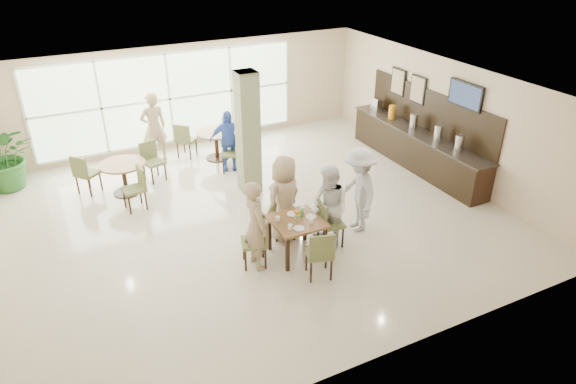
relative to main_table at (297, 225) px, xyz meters
name	(u,v)px	position (x,y,z in m)	size (l,w,h in m)	color
ground	(255,216)	(-0.14, 1.67, -0.65)	(10.00, 10.00, 0.00)	beige
room_shell	(252,142)	(-0.14, 1.67, 1.05)	(10.00, 10.00, 10.00)	white
window_bank	(170,99)	(-0.64, 6.13, 0.75)	(7.00, 0.04, 7.00)	silver
column	(248,133)	(0.26, 2.87, 0.75)	(0.45, 0.45, 2.80)	#6D7B55
main_table	(297,225)	(0.00, 0.00, 0.00)	(0.90, 0.90, 0.75)	brown
round_table_left	(123,171)	(-2.38, 3.98, -0.09)	(1.03, 1.03, 0.75)	brown
round_table_right	(216,139)	(0.17, 4.91, -0.09)	(1.02, 1.02, 0.75)	brown
chairs_main_table	(297,233)	(0.01, 0.01, -0.18)	(2.10, 1.98, 0.95)	#596537
chairs_table_left	(125,174)	(-2.36, 3.96, -0.18)	(2.11, 1.84, 0.95)	#596537
chairs_table_right	(217,141)	(0.19, 4.91, -0.18)	(1.95, 1.99, 0.95)	#596537
tabletop_clutter	(298,218)	(0.01, -0.01, 0.16)	(0.76, 0.71, 0.21)	white
buffet_counter	(417,146)	(4.55, 2.18, -0.10)	(0.64, 4.70, 1.95)	black
wall_tv	(465,95)	(4.79, 1.07, 1.50)	(0.06, 1.00, 0.58)	black
framed_art_a	(418,90)	(4.80, 2.67, 1.20)	(0.05, 0.55, 0.70)	black
framed_art_b	(398,82)	(4.80, 3.47, 1.20)	(0.05, 0.55, 0.70)	black
potted_plant	(6,157)	(-4.71, 5.47, 0.14)	(1.42, 1.42, 1.58)	#2D6B2B
teen_left	(256,225)	(-0.80, 0.03, 0.20)	(0.62, 0.41, 1.71)	tan
teen_far	(284,198)	(0.08, 0.68, 0.21)	(0.84, 0.46, 1.72)	tan
teen_right	(329,208)	(0.71, 0.03, 0.17)	(0.80, 0.62, 1.65)	white
teen_standing	(359,190)	(1.53, 0.29, 0.24)	(1.15, 0.66, 1.77)	#B8B9BB
adult_a	(228,141)	(0.22, 4.15, 0.12)	(0.90, 0.51, 1.54)	#4163C4
adult_b	(248,125)	(1.09, 4.92, 0.13)	(1.46, 0.63, 1.57)	white
adult_standing	(154,128)	(-1.28, 5.47, 0.27)	(0.67, 0.44, 1.85)	tan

